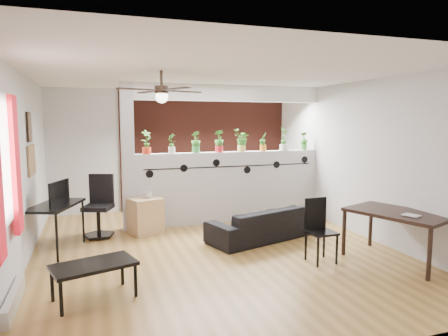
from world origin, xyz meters
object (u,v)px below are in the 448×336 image
(potted_plant_1, at_px, (172,143))
(dining_table, at_px, (397,217))
(potted_plant_3, at_px, (219,140))
(potted_plant_7, at_px, (304,140))
(coffee_table, at_px, (94,267))
(potted_plant_2, at_px, (196,141))
(office_chair, at_px, (99,210))
(folding_chair, at_px, (318,224))
(cube_shelf, at_px, (146,216))
(computer_desk, at_px, (55,209))
(potted_plant_6, at_px, (284,138))
(ceiling_fan, at_px, (162,92))
(sofa, at_px, (260,224))
(potted_plant_5, at_px, (263,141))
(potted_plant_4, at_px, (241,140))
(potted_plant_0, at_px, (146,141))
(cup, at_px, (148,195))

(potted_plant_1, xyz_separation_m, dining_table, (2.58, -2.82, -0.92))
(potted_plant_3, relative_size, potted_plant_7, 1.16)
(dining_table, height_order, coffee_table, dining_table)
(potted_plant_2, distance_m, potted_plant_7, 2.26)
(office_chair, xyz_separation_m, folding_chair, (2.86, -2.17, 0.07))
(cube_shelf, xyz_separation_m, coffee_table, (-0.87, -2.40, 0.05))
(cube_shelf, distance_m, computer_desk, 1.52)
(computer_desk, bearing_deg, potted_plant_1, 24.69)
(potted_plant_2, relative_size, coffee_table, 0.41)
(potted_plant_3, relative_size, cube_shelf, 0.68)
(potted_plant_6, relative_size, potted_plant_7, 1.29)
(ceiling_fan, xyz_separation_m, dining_table, (3.05, -1.02, -1.69))
(sofa, relative_size, coffee_table, 1.76)
(potted_plant_5, distance_m, potted_plant_7, 0.90)
(potted_plant_4, relative_size, office_chair, 0.42)
(potted_plant_6, bearing_deg, office_chair, -175.45)
(potted_plant_6, bearing_deg, sofa, -129.54)
(potted_plant_2, height_order, computer_desk, potted_plant_2)
(potted_plant_1, height_order, office_chair, potted_plant_1)
(potted_plant_6, bearing_deg, potted_plant_0, 180.00)
(computer_desk, distance_m, dining_table, 4.90)
(potted_plant_5, distance_m, computer_desk, 3.93)
(computer_desk, bearing_deg, cup, 20.78)
(potted_plant_1, height_order, potted_plant_6, potted_plant_6)
(potted_plant_6, xyz_separation_m, dining_table, (0.32, -2.82, -0.97))
(potted_plant_7, xyz_separation_m, sofa, (-1.50, -1.28, -1.29))
(computer_desk, bearing_deg, potted_plant_3, 17.36)
(folding_chair, bearing_deg, computer_desk, 155.84)
(dining_table, bearing_deg, potted_plant_1, 132.45)
(cup, bearing_deg, potted_plant_3, 13.72)
(sofa, height_order, dining_table, dining_table)
(cube_shelf, bearing_deg, ceiling_fan, -105.96)
(potted_plant_2, xyz_separation_m, potted_plant_6, (1.81, 0.00, 0.03))
(sofa, height_order, folding_chair, folding_chair)
(potted_plant_0, height_order, potted_plant_3, potted_plant_0)
(cube_shelf, bearing_deg, potted_plant_7, -12.66)
(potted_plant_2, xyz_separation_m, coffee_table, (-1.86, -2.74, -1.20))
(potted_plant_3, distance_m, dining_table, 3.41)
(potted_plant_2, height_order, cube_shelf, potted_plant_2)
(potted_plant_7, xyz_separation_m, cube_shelf, (-3.25, -0.34, -1.23))
(sofa, xyz_separation_m, office_chair, (-2.50, 0.99, 0.20))
(cube_shelf, relative_size, dining_table, 0.42)
(potted_plant_3, distance_m, coffee_table, 3.79)
(potted_plant_0, height_order, potted_plant_7, potted_plant_0)
(potted_plant_1, bearing_deg, potted_plant_6, 0.00)
(potted_plant_1, relative_size, office_chair, 0.36)
(ceiling_fan, relative_size, cup, 8.97)
(potted_plant_2, height_order, potted_plant_3, potted_plant_3)
(cup, bearing_deg, potted_plant_4, 10.45)
(potted_plant_6, distance_m, dining_table, 3.00)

